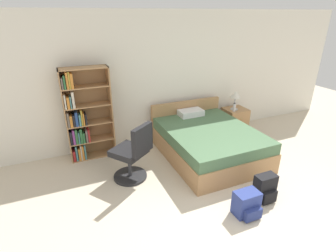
# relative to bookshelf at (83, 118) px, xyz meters

# --- Properties ---
(ground_plane) EXTENTS (14.00, 14.00, 0.00)m
(ground_plane) POSITION_rel_bookshelf_xyz_m (1.65, -2.96, -0.80)
(ground_plane) COLOR beige
(wall_back) EXTENTS (9.00, 0.06, 2.60)m
(wall_back) POSITION_rel_bookshelf_xyz_m (1.65, 0.27, 0.50)
(wall_back) COLOR silver
(wall_back) RESTS_ON ground_plane
(bookshelf) EXTENTS (0.82, 0.30, 1.69)m
(bookshelf) POSITION_rel_bookshelf_xyz_m (0.00, 0.00, 0.00)
(bookshelf) COLOR #AD7F51
(bookshelf) RESTS_ON ground_plane
(bed) EXTENTS (1.57, 1.99, 0.82)m
(bed) POSITION_rel_bookshelf_xyz_m (2.11, -0.82, -0.51)
(bed) COLOR #AD7F51
(bed) RESTS_ON ground_plane
(office_chair) EXTENTS (0.70, 0.72, 0.99)m
(office_chair) POSITION_rel_bookshelf_xyz_m (0.60, -1.04, -0.34)
(office_chair) COLOR #232326
(office_chair) RESTS_ON ground_plane
(nightstand) EXTENTS (0.50, 0.47, 0.52)m
(nightstand) POSITION_rel_bookshelf_xyz_m (3.31, -0.06, -0.54)
(nightstand) COLOR #AD7F51
(nightstand) RESTS_ON ground_plane
(table_lamp) EXTENTS (0.22, 0.22, 0.43)m
(table_lamp) POSITION_rel_bookshelf_xyz_m (3.25, -0.08, 0.05)
(table_lamp) COLOR #B2B2B7
(table_lamp) RESTS_ON nightstand
(water_bottle) EXTENTS (0.06, 0.06, 0.19)m
(water_bottle) POSITION_rel_bookshelf_xyz_m (3.18, -0.17, -0.19)
(water_bottle) COLOR silver
(water_bottle) RESTS_ON nightstand
(backpack_black) EXTENTS (0.31, 0.23, 0.41)m
(backpack_black) POSITION_rel_bookshelf_xyz_m (2.19, -2.31, -0.60)
(backpack_black) COLOR black
(backpack_black) RESTS_ON ground_plane
(backpack_blue) EXTENTS (0.33, 0.29, 0.34)m
(backpack_blue) POSITION_rel_bookshelf_xyz_m (1.76, -2.45, -0.64)
(backpack_blue) COLOR navy
(backpack_blue) RESTS_ON ground_plane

